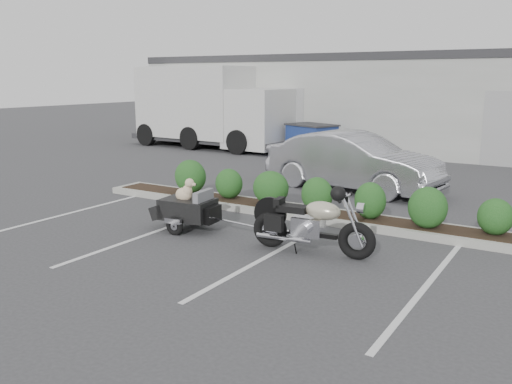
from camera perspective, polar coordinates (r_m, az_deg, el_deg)
The scene contains 8 objects.
ground at distance 10.58m, azimuth -2.64°, elevation -4.75°, with size 90.00×90.00×0.00m, color #38383A.
planter_kerb at distance 11.94m, azimuth 7.33°, elevation -2.51°, with size 12.00×1.00×0.15m, color #9E9E93.
building at distance 26.02m, azimuth 19.17°, elevation 9.03°, with size 26.00×10.00×4.00m, color #9EA099.
motorcycle at distance 9.54m, azimuth 5.85°, elevation -3.41°, with size 2.28×0.82×1.31m.
pet_trailer at distance 11.02m, azimuth -7.25°, elevation -1.68°, with size 1.83×1.03×1.08m.
sedan at distance 15.04m, azimuth 10.17°, elevation 3.18°, with size 1.68×4.81×1.59m, color #AFB0B7.
dumpster at distance 21.63m, azimuth 5.86°, elevation 5.51°, with size 2.23×1.88×1.24m.
delivery_truck at distance 24.13m, azimuth -4.74°, elevation 8.71°, with size 7.79×3.02×3.51m.
Camera 1 is at (5.72, -8.36, 3.04)m, focal length 38.00 mm.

